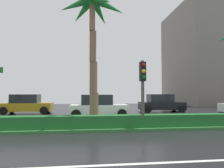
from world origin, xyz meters
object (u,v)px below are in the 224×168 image
palm_tree_centre_left (92,19)px  car_in_traffic_second (98,106)px  traffic_signal_median_right (143,81)px  car_in_traffic_leading (27,104)px  car_in_traffic_third (161,103)px

palm_tree_centre_left → car_in_traffic_second: 6.66m
traffic_signal_median_right → car_in_traffic_second: 6.06m
car_in_traffic_leading → car_in_traffic_second: same height
car_in_traffic_leading → car_in_traffic_third: size_ratio=1.00×
traffic_signal_median_right → car_in_traffic_leading: bearing=133.0°
palm_tree_centre_left → car_in_traffic_leading: palm_tree_centre_left is taller
car_in_traffic_leading → car_in_traffic_second: (6.24, -3.31, 0.00)m
traffic_signal_median_right → car_in_traffic_leading: (-8.21, 8.81, -1.62)m
traffic_signal_median_right → car_in_traffic_second: traffic_signal_median_right is taller
car_in_traffic_leading → car_in_traffic_second: 7.07m
traffic_signal_median_right → car_in_traffic_third: bearing=64.1°
palm_tree_centre_left → car_in_traffic_third: (6.83, 7.61, -5.18)m
palm_tree_centre_left → car_in_traffic_second: size_ratio=1.74×
palm_tree_centre_left → car_in_traffic_second: (0.52, 4.15, -5.18)m
traffic_signal_median_right → car_in_traffic_leading: 12.15m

